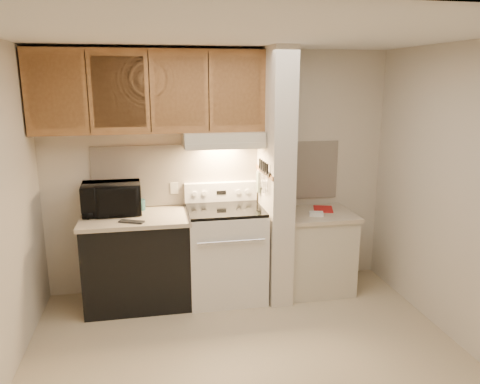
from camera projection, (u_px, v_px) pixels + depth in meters
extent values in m
plane|color=tan|center=(249.00, 359.00, 3.78)|extent=(3.60, 3.60, 0.00)
plane|color=white|center=(250.00, 34.00, 3.19)|extent=(3.60, 3.60, 0.00)
cube|color=beige|center=(220.00, 172.00, 4.91)|extent=(3.60, 2.50, 0.02)
cube|color=beige|center=(465.00, 199.00, 3.81)|extent=(0.02, 3.00, 2.50)
cube|color=#FBE7CF|center=(220.00, 173.00, 4.91)|extent=(2.60, 0.02, 0.63)
cube|color=silver|center=(225.00, 254.00, 4.77)|extent=(0.76, 0.65, 0.92)
cube|color=black|center=(231.00, 262.00, 4.46)|extent=(0.50, 0.01, 0.30)
cylinder|color=silver|center=(231.00, 242.00, 4.37)|extent=(0.65, 0.02, 0.02)
cube|color=black|center=(225.00, 209.00, 4.66)|extent=(0.74, 0.64, 0.03)
cube|color=silver|center=(221.00, 192.00, 4.90)|extent=(0.76, 0.08, 0.20)
cube|color=black|center=(221.00, 193.00, 4.86)|extent=(0.10, 0.01, 0.04)
cylinder|color=silver|center=(195.00, 194.00, 4.81)|extent=(0.05, 0.02, 0.05)
cylinder|color=silver|center=(204.00, 193.00, 4.83)|extent=(0.05, 0.02, 0.05)
cylinder|color=silver|center=(238.00, 192.00, 4.89)|extent=(0.05, 0.02, 0.05)
cylinder|color=silver|center=(248.00, 191.00, 4.91)|extent=(0.05, 0.02, 0.05)
cube|color=black|center=(138.00, 262.00, 4.63)|extent=(1.00, 0.63, 0.87)
cube|color=#BCAC92|center=(135.00, 218.00, 4.52)|extent=(1.04, 0.67, 0.04)
cube|color=black|center=(132.00, 222.00, 4.32)|extent=(0.24, 0.17, 0.02)
cylinder|color=#24565A|center=(140.00, 205.00, 4.72)|extent=(0.12, 0.12, 0.11)
cube|color=beige|center=(174.00, 188.00, 4.84)|extent=(0.08, 0.01, 0.12)
imported|color=black|center=(112.00, 198.00, 4.57)|extent=(0.57, 0.40, 0.31)
cube|color=beige|center=(275.00, 177.00, 4.67)|extent=(0.22, 0.70, 2.50)
cube|color=#986335|center=(264.00, 172.00, 4.64)|extent=(0.01, 0.70, 0.04)
cube|color=black|center=(265.00, 171.00, 4.59)|extent=(0.02, 0.42, 0.04)
cube|color=silver|center=(267.00, 184.00, 4.47)|extent=(0.01, 0.03, 0.16)
cylinder|color=black|center=(267.00, 169.00, 4.43)|extent=(0.02, 0.02, 0.10)
cube|color=silver|center=(265.00, 184.00, 4.54)|extent=(0.01, 0.04, 0.18)
cylinder|color=black|center=(265.00, 167.00, 4.51)|extent=(0.02, 0.02, 0.10)
cube|color=silver|center=(263.00, 183.00, 4.61)|extent=(0.01, 0.04, 0.20)
cylinder|color=black|center=(264.00, 166.00, 4.57)|extent=(0.02, 0.02, 0.10)
cube|color=silver|center=(262.00, 180.00, 4.68)|extent=(0.01, 0.04, 0.16)
cylinder|color=black|center=(262.00, 165.00, 4.65)|extent=(0.02, 0.02, 0.10)
cube|color=silver|center=(260.00, 179.00, 4.76)|extent=(0.01, 0.04, 0.18)
cylinder|color=black|center=(260.00, 163.00, 4.73)|extent=(0.02, 0.02, 0.10)
cube|color=slate|center=(258.00, 182.00, 4.83)|extent=(0.03, 0.09, 0.22)
cube|color=beige|center=(316.00, 253.00, 4.96)|extent=(0.70, 0.60, 0.81)
cube|color=#BCAC92|center=(317.00, 214.00, 4.86)|extent=(0.74, 0.64, 0.04)
cube|color=red|center=(323.00, 209.00, 4.97)|extent=(0.27, 0.31, 0.01)
cube|color=white|center=(316.00, 214.00, 4.74)|extent=(0.16, 0.13, 0.04)
cube|color=beige|center=(223.00, 139.00, 4.62)|extent=(0.78, 0.44, 0.15)
cube|color=beige|center=(226.00, 146.00, 4.43)|extent=(0.78, 0.04, 0.06)
cube|color=#986335|center=(149.00, 91.00, 4.42)|extent=(2.18, 0.33, 0.77)
cube|color=#986335|center=(55.00, 92.00, 4.12)|extent=(0.46, 0.01, 0.63)
cube|color=black|center=(87.00, 92.00, 4.17)|extent=(0.01, 0.01, 0.73)
cube|color=#986335|center=(119.00, 92.00, 4.22)|extent=(0.46, 0.01, 0.63)
cube|color=black|center=(150.00, 92.00, 4.27)|extent=(0.01, 0.01, 0.73)
cube|color=#986335|center=(179.00, 92.00, 4.32)|extent=(0.46, 0.01, 0.63)
cube|color=black|center=(209.00, 92.00, 4.37)|extent=(0.01, 0.01, 0.73)
cube|color=#986335|center=(237.00, 91.00, 4.42)|extent=(0.46, 0.01, 0.63)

